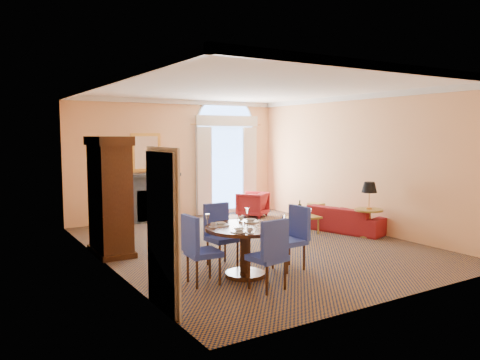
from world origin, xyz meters
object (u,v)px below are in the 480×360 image
coffee_table (302,217)px  armchair (253,204)px  armoire (110,198)px  side_table (369,203)px  sofa (343,219)px  dining_table (245,240)px

coffee_table → armchair: bearing=87.6°
armoire → coffee_table: armoire is taller
armchair → side_table: (0.80, -3.48, 0.41)m
sofa → armchair: (-0.75, 2.74, 0.05)m
armchair → side_table: 3.60m
armchair → side_table: size_ratio=0.63×
sofa → side_table: (0.05, -0.74, 0.46)m
armoire → side_table: (5.32, -1.50, -0.33)m
sofa → coffee_table: size_ratio=2.37×
dining_table → armoire: bearing=119.4°
armchair → side_table: side_table is taller
dining_table → armchair: bearing=55.6°
armoire → dining_table: bearing=-60.6°
dining_table → coffee_table: bearing=35.3°
armoire → dining_table: armoire is taller
dining_table → armchair: size_ratio=1.71×
armoire → side_table: size_ratio=1.86×
dining_table → side_table: side_table is taller
dining_table → armchair: 5.47m
armchair → armoire: bearing=-11.2°
sofa → coffee_table: (-1.09, 0.18, 0.11)m
coffee_table → armoire: bearing=177.2°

